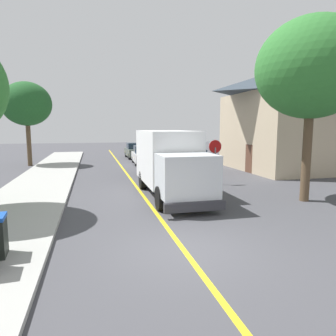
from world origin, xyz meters
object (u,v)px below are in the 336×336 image
Objects in this scene: parked_car_far at (135,151)px; street_tree_far_side at (312,69)px; box_truck at (170,160)px; parked_van_across at (193,160)px; parked_car_mid at (143,155)px; street_tree_down_block at (27,104)px; parked_car_near at (156,165)px; house_across_street at (299,115)px; stop_sign at (215,153)px.

street_tree_far_side reaches higher than parked_car_far.
box_truck is 9.12m from parked_van_across.
box_truck reaches higher than parked_car_mid.
street_tree_down_block is at bearing 131.23° from street_tree_far_side.
parked_car_near is 11.45m from street_tree_far_side.
street_tree_down_block reaches higher than parked_van_across.
house_across_street reaches higher than parked_van_across.
stop_sign is 6.75m from street_tree_far_side.
box_truck is at bearing -150.30° from house_across_street.
street_tree_far_side is (5.21, -8.82, 5.13)m from parked_car_near.
stop_sign reaches higher than parked_van_across.
parked_car_near is 1.01× the size of parked_car_far.
parked_van_across is 12.03m from street_tree_far_side.
stop_sign reaches higher than parked_car_near.
box_truck is at bearing -95.05° from parked_car_near.
box_truck is at bearing -115.47° from parked_van_across.
street_tree_down_block is at bearing 161.22° from house_across_street.
street_tree_far_side is (4.95, -21.44, 5.13)m from parked_car_far.
parked_van_across is (3.34, 1.91, 0.00)m from parked_car_near.
parked_car_far is at bearing 87.52° from box_truck.
parked_car_far is 16.87m from stop_sign.
parked_car_far is at bearing 88.80° from parked_car_near.
parked_car_mid is at bearing 86.43° from box_truck.
box_truck is at bearing -145.79° from stop_sign.
parked_car_mid is at bearing 107.28° from street_tree_far_side.
box_truck reaches higher than stop_sign.
parked_car_far is 16.93m from house_across_street.
parked_car_far is 0.99× the size of parked_van_across.
parked_car_mid is at bearing -89.87° from parked_car_far.
parked_car_far is (0.82, 18.90, -0.97)m from box_truck.
parked_car_far is 0.61× the size of street_tree_down_block.
box_truck is at bearing -93.57° from parked_car_mid.
parked_car_near is 4.99m from stop_sign.
street_tree_down_block is at bearing -155.30° from parked_car_far.
parked_car_far is (0.26, 12.62, 0.00)m from parked_car_near.
parked_car_mid is 10.92m from street_tree_down_block.
street_tree_down_block reaches higher than box_truck.
house_across_street is at bearing -18.78° from street_tree_down_block.
parked_car_far is 0.42× the size of house_across_street.
parked_van_across is at bearing -59.21° from parked_car_mid.
parked_car_mid is 11.40m from stop_sign.
street_tree_far_side reaches higher than street_tree_down_block.
house_across_street reaches higher than parked_car_far.
parked_car_near is 7.06m from parked_car_mid.
stop_sign is at bearing -55.71° from parked_car_near.
parked_car_mid and parked_van_across have the same top height.
stop_sign is at bearing -95.73° from parked_van_across.
parked_car_near is 1.00× the size of parked_car_mid.
stop_sign is (2.75, -4.03, 1.06)m from parked_car_near.
street_tree_down_block reaches higher than stop_sign.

